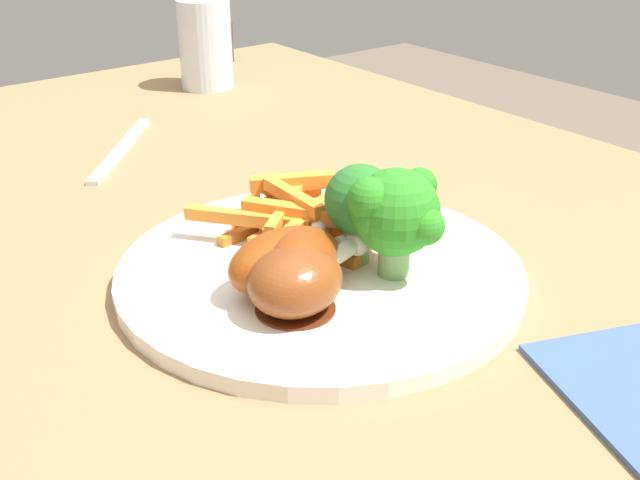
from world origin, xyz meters
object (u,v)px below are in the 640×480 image
object	(u,v)px
broccoli_floret_front	(393,212)
fork	(121,149)
carrot_fries_pile	(298,216)
chicken_drumstick_near	(290,260)
broccoli_floret_middle	(362,199)
chicken_drumstick_far	(301,264)
chicken_drumstick_extra	(299,279)
water_glass	(205,44)
dining_table	(290,375)
dinner_plate	(320,272)
pepper_shaker	(223,42)

from	to	relation	value
broccoli_floret_front	fork	size ratio (longest dim) A/B	0.41
carrot_fries_pile	chicken_drumstick_near	bearing A→B (deg)	140.03
broccoli_floret_middle	chicken_drumstick_near	bearing A→B (deg)	92.00
fork	chicken_drumstick_far	bearing A→B (deg)	35.17
broccoli_floret_front	carrot_fries_pile	size ratio (longest dim) A/B	0.61
chicken_drumstick_near	chicken_drumstick_extra	bearing A→B (deg)	156.14
water_glass	broccoli_floret_front	bearing A→B (deg)	162.11
broccoli_floret_front	water_glass	bearing A→B (deg)	-17.89
dining_table	dinner_plate	world-z (taller)	dinner_plate
carrot_fries_pile	chicken_drumstick_far	distance (m)	0.09
pepper_shaker	water_glass	bearing A→B (deg)	139.73
dinner_plate	chicken_drumstick_extra	size ratio (longest dim) A/B	2.46
broccoli_floret_middle	chicken_drumstick_extra	bearing A→B (deg)	109.63
chicken_drumstick_near	broccoli_floret_middle	bearing A→B (deg)	-88.00
pepper_shaker	chicken_drumstick_far	bearing A→B (deg)	152.42
fork	water_glass	xyz separation A→B (m)	(0.16, -0.20, 0.05)
dining_table	fork	world-z (taller)	fork
broccoli_floret_front	pepper_shaker	xyz separation A→B (m)	(0.65, -0.27, -0.03)
dining_table	water_glass	distance (m)	0.55
fork	pepper_shaker	world-z (taller)	pepper_shaker
broccoli_floret_front	chicken_drumstick_far	world-z (taller)	broccoli_floret_front
chicken_drumstick_far	carrot_fries_pile	bearing A→B (deg)	-35.24
dining_table	broccoli_floret_front	distance (m)	0.17
broccoli_floret_middle	carrot_fries_pile	bearing A→B (deg)	9.67
broccoli_floret_front	chicken_drumstick_near	xyz separation A→B (m)	(0.03, 0.07, -0.03)
chicken_drumstick_extra	water_glass	distance (m)	0.60
carrot_fries_pile	dining_table	bearing A→B (deg)	133.16
broccoli_floret_front	broccoli_floret_middle	world-z (taller)	broccoli_floret_front
chicken_drumstick_near	pepper_shaker	distance (m)	0.71
dinner_plate	chicken_drumstick_extra	distance (m)	0.07
carrot_fries_pile	dinner_plate	bearing A→B (deg)	160.39
broccoli_floret_front	water_glass	world-z (taller)	water_glass
dinner_plate	carrot_fries_pile	bearing A→B (deg)	-19.61
carrot_fries_pile	pepper_shaker	distance (m)	0.63
broccoli_floret_front	water_glass	distance (m)	0.57
chicken_drumstick_far	chicken_drumstick_extra	xyz separation A→B (m)	(-0.01, 0.01, -0.00)
dining_table	pepper_shaker	size ratio (longest dim) A/B	22.65
pepper_shaker	broccoli_floret_middle	bearing A→B (deg)	156.69
chicken_drumstick_near	dinner_plate	bearing A→B (deg)	-69.51
dining_table	chicken_drumstick_extra	bearing A→B (deg)	150.07
broccoli_floret_front	fork	distance (m)	0.39
dinner_plate	carrot_fries_pile	size ratio (longest dim) A/B	2.29
chicken_drumstick_extra	pepper_shaker	distance (m)	0.74
dinner_plate	chicken_drumstick_near	world-z (taller)	chicken_drumstick_near
chicken_drumstick_near	pepper_shaker	size ratio (longest dim) A/B	2.32
chicken_drumstick_far	chicken_drumstick_extra	world-z (taller)	chicken_drumstick_far
broccoli_floret_front	chicken_drumstick_extra	size ratio (longest dim) A/B	0.66
chicken_drumstick_near	fork	xyz separation A→B (m)	(0.36, -0.04, -0.03)
chicken_drumstick_far	water_glass	world-z (taller)	water_glass
chicken_drumstick_extra	carrot_fries_pile	bearing A→B (deg)	-36.07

